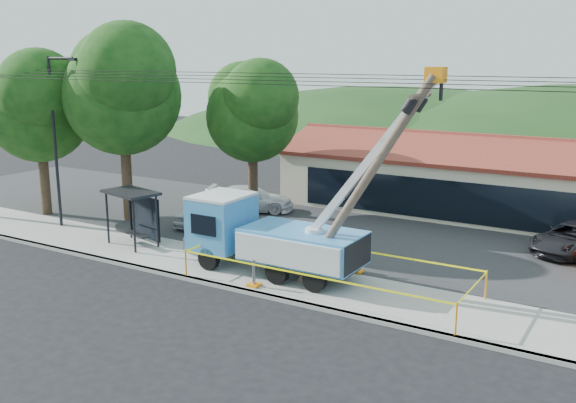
% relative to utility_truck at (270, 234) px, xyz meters
% --- Properties ---
extents(ground, '(120.00, 120.00, 0.00)m').
position_rel_utility_truck_xyz_m(ground, '(0.33, -4.39, -1.78)').
color(ground, black).
rests_on(ground, ground).
extents(curb, '(60.00, 0.25, 0.15)m').
position_rel_utility_truck_xyz_m(curb, '(0.33, -2.29, -1.70)').
color(curb, gray).
rests_on(curb, ground).
extents(sidewalk, '(60.00, 4.00, 0.15)m').
position_rel_utility_truck_xyz_m(sidewalk, '(0.33, -0.39, -1.70)').
color(sidewalk, gray).
rests_on(sidewalk, ground).
extents(parking_lot, '(60.00, 12.00, 0.10)m').
position_rel_utility_truck_xyz_m(parking_lot, '(0.33, 7.61, -1.73)').
color(parking_lot, '#28282B').
rests_on(parking_lot, ground).
extents(strip_mall, '(22.50, 8.53, 4.67)m').
position_rel_utility_truck_xyz_m(strip_mall, '(4.33, 15.59, 0.10)').
color(strip_mall, beige).
rests_on(strip_mall, ground).
extents(streetlight, '(2.13, 0.22, 9.00)m').
position_rel_utility_truck_xyz_m(streetlight, '(-13.45, 0.61, 3.53)').
color(streetlight, black).
rests_on(streetlight, ground).
extents(tree_west_near, '(7.56, 6.72, 10.80)m').
position_rel_utility_truck_xyz_m(tree_west_near, '(-11.67, 3.61, 5.75)').
color(tree_west_near, '#332316').
rests_on(tree_west_near, ground).
extents(tree_west_far, '(6.84, 6.08, 9.48)m').
position_rel_utility_truck_xyz_m(tree_west_far, '(-16.67, 2.11, 4.76)').
color(tree_west_far, '#332316').
rests_on(tree_west_far, ground).
extents(tree_lot, '(6.30, 5.60, 8.94)m').
position_rel_utility_truck_xyz_m(tree_lot, '(-6.67, 8.61, 4.43)').
color(tree_lot, '#332316').
rests_on(tree_lot, ground).
extents(hill_west, '(78.40, 56.00, 28.00)m').
position_rel_utility_truck_xyz_m(hill_west, '(-14.67, 50.61, -1.78)').
color(hill_west, '#163513').
rests_on(hill_west, ground).
extents(utility_truck, '(10.79, 4.09, 8.48)m').
position_rel_utility_truck_xyz_m(utility_truck, '(0.00, 0.00, 0.00)').
color(utility_truck, black).
rests_on(utility_truck, ground).
extents(leaning_pole, '(5.40, 1.86, 8.40)m').
position_rel_utility_truck_xyz_m(leaning_pole, '(4.53, -0.37, 2.93)').
color(leaning_pole, brown).
rests_on(leaning_pole, ground).
extents(bus_shelter, '(3.03, 2.24, 2.63)m').
position_rel_utility_truck_xyz_m(bus_shelter, '(-7.71, 0.10, 0.31)').
color(bus_shelter, black).
rests_on(bus_shelter, ground).
extents(caution_tape, '(11.30, 3.82, 1.10)m').
position_rel_utility_truck_xyz_m(caution_tape, '(2.95, -0.36, -0.81)').
color(caution_tape, orange).
rests_on(caution_tape, ground).
extents(car_silver, '(3.18, 5.15, 1.64)m').
position_rel_utility_truck_xyz_m(car_silver, '(-7.58, 5.18, -1.78)').
color(car_silver, silver).
rests_on(car_silver, ground).
extents(car_white, '(5.41, 3.81, 1.45)m').
position_rel_utility_truck_xyz_m(car_white, '(-6.98, 8.81, -1.78)').
color(car_white, white).
rests_on(car_white, ground).
extents(car_dark, '(3.79, 5.37, 1.36)m').
position_rel_utility_truck_xyz_m(car_dark, '(10.45, 9.59, -1.78)').
color(car_dark, black).
rests_on(car_dark, ground).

